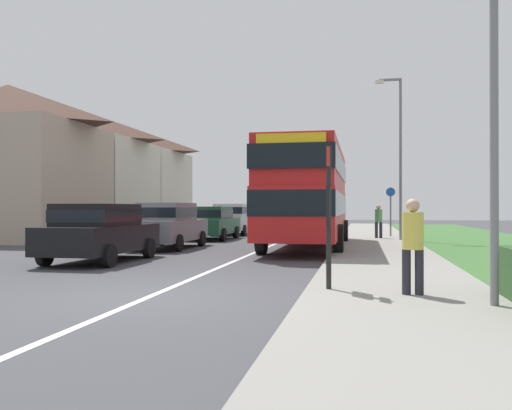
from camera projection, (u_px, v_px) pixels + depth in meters
ground_plane at (147, 298)px, 9.04m from camera, size 120.00×120.00×0.00m
lane_marking_centre at (247, 256)px, 16.88m from camera, size 0.14×60.00×0.01m
pavement_near_side at (386, 263)px, 14.11m from camera, size 3.20×68.00×0.12m
double_decker_bus at (308, 191)px, 19.92m from camera, size 2.80×9.88×3.70m
parked_car_black at (99, 230)px, 14.96m from camera, size 2.00×4.23×1.63m
parked_car_grey at (169, 224)px, 19.94m from camera, size 1.88×4.41×1.70m
parked_car_dark_green at (212, 221)px, 25.44m from camera, size 1.96×4.10×1.58m
parked_car_silver at (233, 218)px, 30.21m from camera, size 2.01×4.24×1.73m
pedestrian_at_stop at (413, 242)px, 8.62m from camera, size 0.34×0.34×1.67m
pedestrian_walking_away at (379, 220)px, 24.81m from camera, size 0.34×0.34×1.67m
bus_stop_sign at (329, 207)px, 9.25m from camera, size 0.09×0.52×2.60m
cycle_route_sign at (391, 210)px, 26.30m from camera, size 0.44×0.08×2.52m
street_lamp_mid at (398, 148)px, 23.46m from camera, size 1.14×0.20×7.21m
house_terrace_far_side at (79, 171)px, 31.51m from camera, size 7.65×19.37×7.33m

